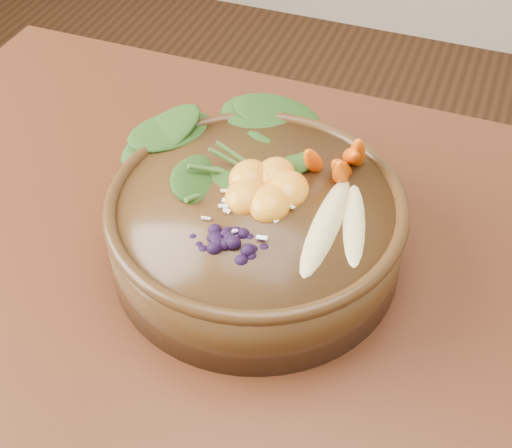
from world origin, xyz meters
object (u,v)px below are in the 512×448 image
object	(u,v)px
carrot_cluster	(339,137)
mandarin_cluster	(266,178)
blueberry_pile	(231,228)
stoneware_bowl	(256,231)
banana_halves	(341,213)
kale_heap	(240,136)

from	to	relation	value
carrot_cluster	mandarin_cluster	bearing A→B (deg)	-129.81
carrot_cluster	blueberry_pile	size ratio (longest dim) A/B	0.60
mandarin_cluster	blueberry_pile	world-z (taller)	blueberry_pile
stoneware_bowl	mandarin_cluster	xyz separation A→B (m)	(0.00, 0.02, 0.06)
stoneware_bowl	carrot_cluster	bearing A→B (deg)	52.54
banana_halves	mandarin_cluster	world-z (taller)	mandarin_cluster
mandarin_cluster	stoneware_bowl	bearing A→B (deg)	-100.11
stoneware_bowl	kale_heap	bearing A→B (deg)	123.10
carrot_cluster	blueberry_pile	xyz separation A→B (m)	(-0.06, -0.15, -0.02)
stoneware_bowl	blueberry_pile	size ratio (longest dim) A/B	2.16
blueberry_pile	stoneware_bowl	bearing A→B (deg)	89.09
stoneware_bowl	kale_heap	size ratio (longest dim) A/B	1.53
stoneware_bowl	carrot_cluster	xyz separation A→B (m)	(0.06, 0.08, 0.09)
banana_halves	mandarin_cluster	distance (m)	0.09
banana_halves	blueberry_pile	size ratio (longest dim) A/B	1.21
blueberry_pile	mandarin_cluster	bearing A→B (deg)	86.97
kale_heap	carrot_cluster	distance (m)	0.11
stoneware_bowl	mandarin_cluster	size ratio (longest dim) A/B	3.15
stoneware_bowl	banana_halves	size ratio (longest dim) A/B	1.79
stoneware_bowl	mandarin_cluster	distance (m)	0.06
carrot_cluster	kale_heap	bearing A→B (deg)	-169.49
carrot_cluster	stoneware_bowl	bearing A→B (deg)	-123.69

